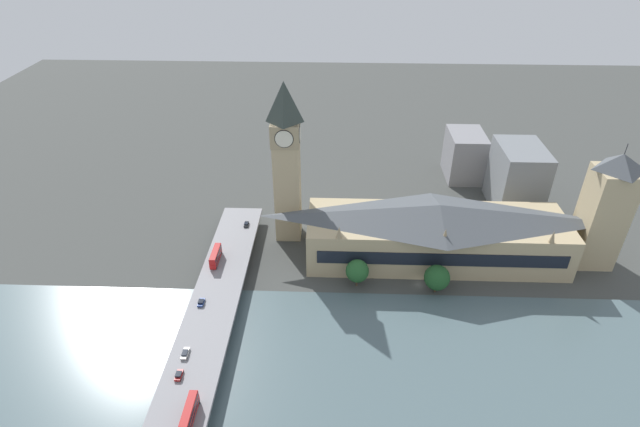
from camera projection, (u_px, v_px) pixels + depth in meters
name	position (u px, v px, depth m)	size (l,w,h in m)	color
ground_plane	(418.00, 285.00, 188.47)	(600.00, 600.00, 0.00)	#424442
river_water	(435.00, 367.00, 155.31)	(66.39, 360.00, 0.30)	#4C6066
parliament_hall	(436.00, 232.00, 196.60)	(29.86, 101.26, 24.65)	tan
clock_tower	(286.00, 159.00, 197.32)	(11.51, 11.51, 67.66)	tan
victoria_tower	(604.00, 211.00, 188.61)	(14.20, 14.20, 51.23)	tan
road_bridge	(200.00, 350.00, 155.20)	(164.78, 16.89, 5.69)	slate
double_decker_bus_lead	(189.00, 413.00, 132.03)	(11.61, 2.46, 4.76)	red
double_decker_bus_rear	(216.00, 256.00, 190.05)	(11.32, 2.49, 4.76)	red
car_northbound_lead	(246.00, 224.00, 212.07)	(3.94, 1.74, 1.29)	black
car_northbound_mid	(201.00, 302.00, 171.01)	(4.05, 1.92, 1.43)	navy
car_northbound_tail	(179.00, 375.00, 144.87)	(3.94, 1.82, 1.51)	maroon
car_southbound_lead	(185.00, 353.00, 151.81)	(4.63, 1.84, 1.34)	silver
city_block_west	(464.00, 155.00, 256.20)	(24.90, 17.43, 23.78)	gray
city_block_center	(517.00, 178.00, 228.37)	(29.01, 19.84, 30.30)	slate
tree_embankment_near	(357.00, 271.00, 184.36)	(8.66, 8.66, 11.32)	brown
tree_embankment_mid	(437.00, 278.00, 181.51)	(9.44, 9.44, 11.48)	brown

